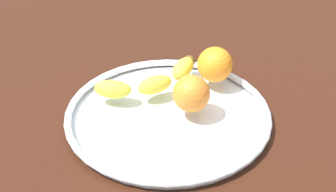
{
  "coord_description": "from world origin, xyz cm",
  "views": [
    {
      "loc": [
        -26.3,
        -63.17,
        52.06
      ],
      "look_at": [
        0.0,
        0.0,
        4.8
      ],
      "focal_mm": 54.8,
      "sensor_mm": 36.0,
      "label": 1
    }
  ],
  "objects_px": {
    "fruit_bowl": "(168,115)",
    "orange_back_left": "(191,94)",
    "banana": "(153,80)",
    "orange_back_right": "(215,65)"
  },
  "relations": [
    {
      "from": "orange_back_right",
      "to": "fruit_bowl",
      "type": "bearing_deg",
      "value": -153.63
    },
    {
      "from": "banana",
      "to": "orange_back_right",
      "type": "distance_m",
      "value": 0.11
    },
    {
      "from": "fruit_bowl",
      "to": "orange_back_left",
      "type": "xyz_separation_m",
      "value": [
        0.04,
        -0.01,
        0.04
      ]
    },
    {
      "from": "fruit_bowl",
      "to": "orange_back_right",
      "type": "xyz_separation_m",
      "value": [
        0.11,
        0.06,
        0.04
      ]
    },
    {
      "from": "banana",
      "to": "orange_back_right",
      "type": "bearing_deg",
      "value": -16.13
    },
    {
      "from": "orange_back_left",
      "to": "banana",
      "type": "bearing_deg",
      "value": 112.16
    },
    {
      "from": "fruit_bowl",
      "to": "banana",
      "type": "relative_size",
      "value": 1.63
    },
    {
      "from": "fruit_bowl",
      "to": "orange_back_left",
      "type": "height_order",
      "value": "orange_back_left"
    },
    {
      "from": "banana",
      "to": "orange_back_right",
      "type": "xyz_separation_m",
      "value": [
        0.11,
        -0.02,
        0.02
      ]
    },
    {
      "from": "fruit_bowl",
      "to": "banana",
      "type": "bearing_deg",
      "value": 88.02
    }
  ]
}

